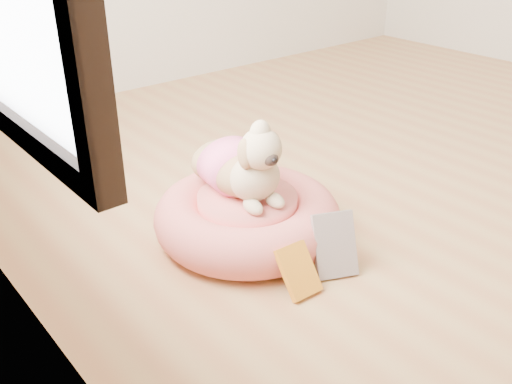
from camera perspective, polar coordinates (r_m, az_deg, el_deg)
floor at (r=2.85m, az=22.58°, el=1.56°), size 4.50×4.50×0.00m
pet_bed at (r=2.12m, az=-0.86°, el=-2.50°), size 0.69×0.69×0.18m
dog at (r=2.02m, az=-1.44°, el=4.01°), size 0.36×0.48×0.33m
book_yellow at (r=1.86m, az=4.24°, el=-7.83°), size 0.12×0.13×0.15m
book_white at (r=1.94m, az=7.89°, el=-5.26°), size 0.18×0.16×0.21m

